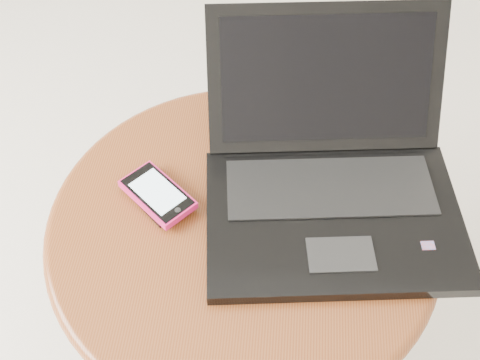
{
  "coord_description": "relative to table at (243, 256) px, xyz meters",
  "views": [
    {
      "loc": [
        0.07,
        -0.53,
        1.26
      ],
      "look_at": [
        0.02,
        0.06,
        0.55
      ],
      "focal_mm": 46.12,
      "sensor_mm": 36.0,
      "label": 1
    }
  ],
  "objects": [
    {
      "name": "laptop",
      "position": [
        0.13,
        0.06,
        0.15
      ],
      "size": [
        0.43,
        0.44,
        0.23
      ],
      "color": "black",
      "rests_on": "table"
    },
    {
      "name": "table",
      "position": [
        0.0,
        0.0,
        0.0
      ],
      "size": [
        0.61,
        0.61,
        0.49
      ],
      "color": "#532314",
      "rests_on": "ground"
    },
    {
      "name": "phone_pink",
      "position": [
        -0.14,
        0.02,
        0.12
      ],
      "size": [
        0.13,
        0.13,
        0.01
      ],
      "color": "#D41861",
      "rests_on": "phone_black"
    },
    {
      "name": "phone_black",
      "position": [
        -0.14,
        0.03,
        0.11
      ],
      "size": [
        0.12,
        0.11,
        0.01
      ],
      "color": "black",
      "rests_on": "table"
    }
  ]
}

